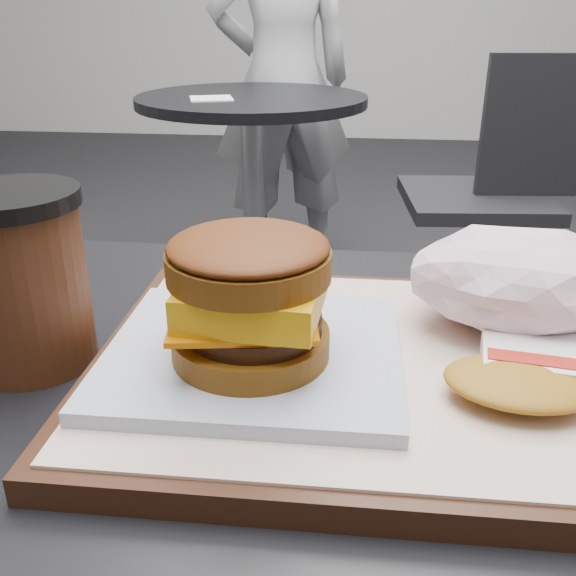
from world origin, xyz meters
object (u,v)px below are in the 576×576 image
Objects in this scene: serving_tray at (378,369)px; neighbor_chair at (500,184)px; crumpled_wrapper at (521,280)px; coffee_cup at (22,275)px; breakfast_sandwich at (251,311)px; hash_brown at (539,372)px; patron at (283,80)px; neighbor_table at (253,161)px.

neighbor_chair reaches higher than serving_tray.
coffee_cup reaches higher than crumpled_wrapper.
coffee_cup reaches higher than serving_tray.
breakfast_sandwich is 1.22× the size of crumpled_wrapper.
serving_tray is 0.43× the size of neighbor_chair.
coffee_cup reaches higher than hash_brown.
patron is (-0.40, 2.11, -0.06)m from hash_brown.
coffee_cup is 0.14× the size of neighbor_chair.
serving_tray is 1.63m from neighbor_chair.
coffee_cup is 0.17× the size of neighbor_table.
patron is at bearing 91.68° from coffee_cup.
neighbor_table is 0.50× the size of patron.
crumpled_wrapper is 0.35m from coffee_cup.
neighbor_chair is 0.92m from patron.
serving_tray is 0.51× the size of neighbor_table.
crumpled_wrapper is at bearing -73.98° from neighbor_table.
coffee_cup is at bearing -86.41° from neighbor_table.
serving_tray is 2.44× the size of crumpled_wrapper.
neighbor_chair is (0.49, 1.58, -0.32)m from breakfast_sandwich.
breakfast_sandwich is 1.52× the size of coffee_cup.
patron is (0.04, 0.48, 0.19)m from neighbor_table.
neighbor_chair is at bearing 78.23° from crumpled_wrapper.
neighbor_table is 0.76m from neighbor_chair.
crumpled_wrapper is at bearing -101.77° from neighbor_chair.
breakfast_sandwich reaches higher than neighbor_chair.
crumpled_wrapper is 1.56m from neighbor_chair.
neighbor_chair reaches higher than crumpled_wrapper.
hash_brown is 0.14× the size of neighbor_chair.
patron reaches higher than coffee_cup.
patron reaches higher than crumpled_wrapper.
hash_brown reaches higher than serving_tray.
breakfast_sandwich is (-0.08, -0.02, 0.05)m from serving_tray.
hash_brown is at bearing -2.09° from breakfast_sandwich.
neighbor_chair reaches higher than hash_brown.
crumpled_wrapper is 1.63m from neighbor_table.
coffee_cup is at bearing 179.28° from serving_tray.
crumpled_wrapper is at bearing 9.23° from coffee_cup.
patron is (-0.06, 2.08, -0.09)m from coffee_cup.
serving_tray reaches higher than neighbor_table.
serving_tray is 1.65m from neighbor_table.
serving_tray is 2.11m from patron.
coffee_cup is 2.09m from patron.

